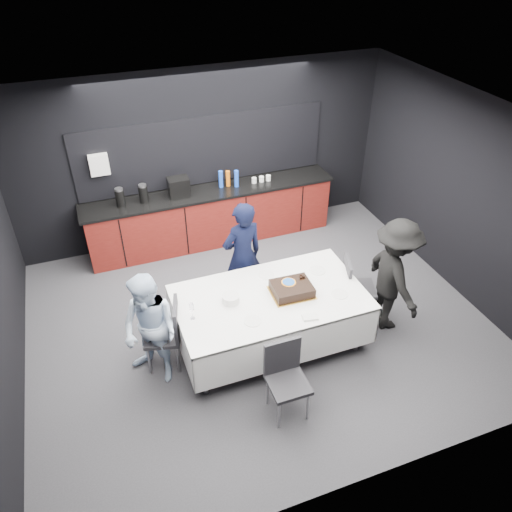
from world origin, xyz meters
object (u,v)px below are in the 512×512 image
Objects in this scene: cake_assembly at (292,289)px; chair_near at (286,374)px; person_left at (150,330)px; chair_right at (354,284)px; champagne_flute at (192,308)px; chair_left at (168,330)px; party_table at (270,305)px; person_right at (394,276)px; person_center at (243,256)px; plate_stack at (231,299)px.

chair_near is at bearing -116.75° from cake_assembly.
chair_right is at bearing 53.96° from person_left.
champagne_flute is 0.24× the size of chair_left.
champagne_flute reaches higher than chair_right.
cake_assembly is 1.26m from champagne_flute.
champagne_flute is (-1.26, -0.02, 0.09)m from cake_assembly.
chair_left is (-1.26, 0.11, -0.11)m from party_table.
party_table is at bearing 85.33° from person_right.
person_center reaches higher than person_left.
chair_left is 1.46m from person_center.
cake_assembly is 0.58× the size of chair_left.
chair_near reaches higher than plate_stack.
person_right is at bearing -6.82° from cake_assembly.
person_left is (-0.22, -0.14, 0.20)m from chair_left.
champagne_flute is at bearing -175.80° from chair_right.
plate_stack is 0.23× the size of chair_near.
champagne_flute is 0.24× the size of chair_right.
champagne_flute is 1.32m from person_center.
chair_near is (-1.47, -1.11, 0.00)m from chair_right.
party_table is 11.15× the size of plate_stack.
person_right is (2.11, -0.26, -0.03)m from plate_stack.
chair_near reaches higher than party_table.
person_center is at bearing 44.81° from champagne_flute.
person_left reaches higher than champagne_flute.
chair_right is at bearing 37.08° from chair_near.
person_right is at bearing -6.05° from chair_left.
party_table is 1.03m from champagne_flute.
person_left is (-1.00, -0.10, -0.10)m from plate_stack.
chair_right is 2.74m from person_left.
chair_near is at bearing 115.68° from person_right.
person_right is (2.88, -0.31, 0.27)m from chair_left.
plate_stack is at bearing -178.55° from chair_right.
person_right is at bearing 47.93° from person_left.
chair_right is (1.25, 0.11, -0.11)m from party_table.
cake_assembly is 1.36m from person_right.
cake_assembly is at bearing -5.37° from chair_left.
person_left is at bearing 21.54° from person_center.
party_table is 0.90m from person_center.
person_center is at bearing 85.04° from chair_near.
party_table is 2.51× the size of chair_left.
chair_near is 2.02m from person_right.
plate_stack is at bearing 104.09° from chair_near.
person_right is (1.84, 0.80, 0.27)m from chair_near.
person_right is at bearing -6.81° from party_table.
plate_stack is 0.92m from person_center.
champagne_flute is at bearing -177.04° from party_table.
person_left is at bearing 177.31° from champagne_flute.
cake_assembly is 2.38× the size of champagne_flute.
party_table is at bearing 82.59° from person_center.
person_center reaches higher than plate_stack.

